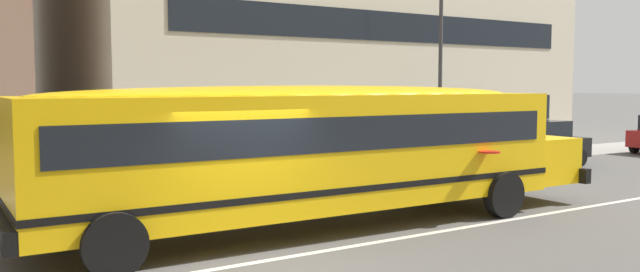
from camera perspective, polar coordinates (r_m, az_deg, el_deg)
The scene contains 6 objects.
ground_plane at distance 10.85m, azimuth -5.63°, elevation -11.10°, with size 400.00×400.00×0.00m, color #54514F.
sidewalk_far at distance 18.48m, azimuth -17.53°, elevation -4.74°, with size 120.00×3.00×0.01m, color gray.
lane_centreline at distance 10.85m, azimuth -5.63°, elevation -11.09°, with size 110.00×0.16×0.01m, color silver.
school_bus at distance 13.07m, azimuth 0.08°, elevation -0.69°, with size 13.08×3.25×2.91m.
parked_car_black_beside_sign at distance 24.42m, azimuth 18.61°, elevation -0.57°, with size 3.97×2.01×1.64m.
street_lamp at distance 23.32m, azimuth 10.66°, elevation 7.90°, with size 0.44×0.44×6.80m.
Camera 1 is at (-4.76, -9.31, 2.93)m, focal length 36.05 mm.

